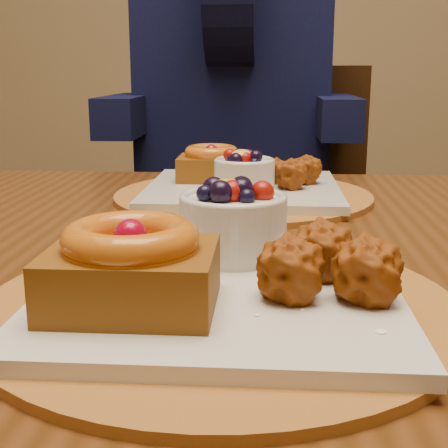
{
  "coord_description": "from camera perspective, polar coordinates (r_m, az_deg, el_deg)",
  "views": [
    {
      "loc": [
        0.02,
        -0.71,
        0.94
      ],
      "look_at": [
        -0.01,
        -0.19,
        0.81
      ],
      "focal_mm": 50.0,
      "sensor_mm": 36.0,
      "label": 1
    }
  ],
  "objects": [
    {
      "name": "chair_far",
      "position": [
        1.59,
        4.21,
        -1.21
      ],
      "size": [
        0.52,
        0.52,
        0.95
      ],
      "rotation": [
        0.0,
        0.0,
        -0.15
      ],
      "color": "black",
      "rests_on": "ground"
    },
    {
      "name": "place_setting_far",
      "position": [
        0.92,
        1.61,
        3.66
      ],
      "size": [
        0.38,
        0.38,
        0.08
      ],
      "color": "brown",
      "rests_on": "dining_table"
    },
    {
      "name": "diner",
      "position": [
        1.55,
        0.85,
        15.29
      ],
      "size": [
        0.56,
        0.53,
        0.92
      ],
      "rotation": [
        0.0,
        0.0,
        -0.06
      ],
      "color": "black",
      "rests_on": "ground"
    },
    {
      "name": "dining_table",
      "position": [
        0.74,
        0.99,
        -7.01
      ],
      "size": [
        1.6,
        0.9,
        0.76
      ],
      "color": "#3D200B",
      "rests_on": "ground"
    },
    {
      "name": "place_setting_near",
      "position": [
        0.5,
        -0.7,
        -4.46
      ],
      "size": [
        0.38,
        0.38,
        0.09
      ],
      "color": "brown",
      "rests_on": "dining_table"
    }
  ]
}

